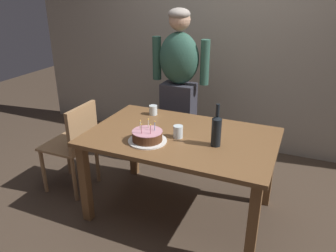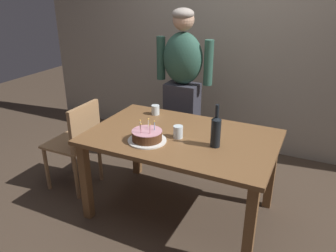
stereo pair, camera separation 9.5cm
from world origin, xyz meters
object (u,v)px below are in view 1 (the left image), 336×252
(water_glass_near, at_px, (178,132))
(dining_chair, at_px, (75,141))
(wine_bottle, at_px, (216,130))
(person_man_bearded, at_px, (179,88))
(water_glass_far, at_px, (153,110))
(birthday_cake, at_px, (147,137))

(water_glass_near, distance_m, dining_chair, 1.06)
(wine_bottle, bearing_deg, person_man_bearded, 126.40)
(person_man_bearded, xyz_separation_m, dining_chair, (-0.69, -0.87, -0.36))
(water_glass_near, bearing_deg, wine_bottle, -3.79)
(wine_bottle, xyz_separation_m, person_man_bearded, (-0.65, 0.88, 0.00))
(water_glass_far, relative_size, dining_chair, 0.10)
(wine_bottle, height_order, dining_chair, wine_bottle)
(birthday_cake, bearing_deg, wine_bottle, 15.76)
(birthday_cake, distance_m, person_man_bearded, 1.04)
(water_glass_near, xyz_separation_m, wine_bottle, (0.31, -0.02, 0.08))
(wine_bottle, bearing_deg, dining_chair, 179.49)
(birthday_cake, xyz_separation_m, person_man_bearded, (-0.15, 1.02, 0.09))
(dining_chair, bearing_deg, water_glass_far, 121.64)
(birthday_cake, height_order, water_glass_near, birthday_cake)
(birthday_cake, distance_m, water_glass_near, 0.25)
(water_glass_far, height_order, person_man_bearded, person_man_bearded)
(dining_chair, bearing_deg, water_glass_near, 90.49)
(birthday_cake, relative_size, wine_bottle, 0.91)
(water_glass_near, distance_m, water_glass_far, 0.55)
(birthday_cake, bearing_deg, water_glass_far, 111.30)
(birthday_cake, xyz_separation_m, wine_bottle, (0.50, 0.14, 0.09))
(wine_bottle, relative_size, dining_chair, 0.38)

